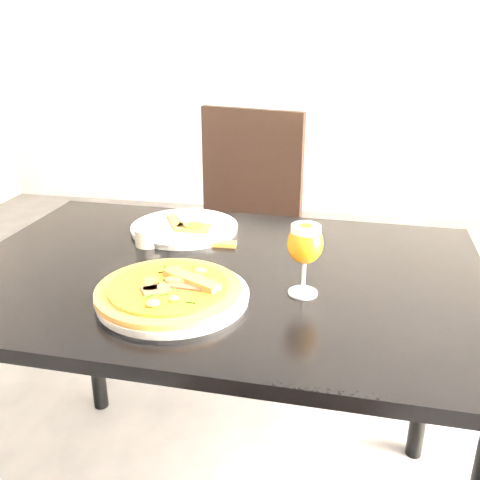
% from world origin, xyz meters
% --- Properties ---
extents(dining_table, '(1.22, 0.83, 0.75)m').
position_xyz_m(dining_table, '(-0.19, 0.31, 0.66)').
color(dining_table, black).
rests_on(dining_table, ground).
extents(chair_far, '(0.55, 0.55, 0.98)m').
position_xyz_m(chair_far, '(-0.32, 1.16, 0.54)').
color(chair_far, black).
rests_on(chair_far, ground).
extents(plate_main, '(0.40, 0.40, 0.02)m').
position_xyz_m(plate_main, '(-0.25, 0.15, 0.76)').
color(plate_main, silver).
rests_on(plate_main, dining_table).
extents(pizza, '(0.30, 0.30, 0.03)m').
position_xyz_m(pizza, '(-0.25, 0.15, 0.78)').
color(pizza, olive).
rests_on(pizza, plate_main).
extents(plate_second, '(0.38, 0.38, 0.02)m').
position_xyz_m(plate_second, '(-0.34, 0.54, 0.76)').
color(plate_second, silver).
rests_on(plate_second, dining_table).
extents(crust_scraps, '(0.15, 0.12, 0.01)m').
position_xyz_m(crust_scraps, '(-0.33, 0.53, 0.77)').
color(crust_scraps, olive).
rests_on(crust_scraps, plate_second).
extents(loose_crust, '(0.12, 0.03, 0.01)m').
position_xyz_m(loose_crust, '(-0.24, 0.45, 0.76)').
color(loose_crust, olive).
rests_on(loose_crust, dining_table).
extents(sauce_cup, '(0.06, 0.06, 0.04)m').
position_xyz_m(sauce_cup, '(-0.40, 0.42, 0.77)').
color(sauce_cup, silver).
rests_on(sauce_cup, dining_table).
extents(beer_glass, '(0.07, 0.07, 0.16)m').
position_xyz_m(beer_glass, '(0.01, 0.23, 0.86)').
color(beer_glass, silver).
rests_on(beer_glass, dining_table).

